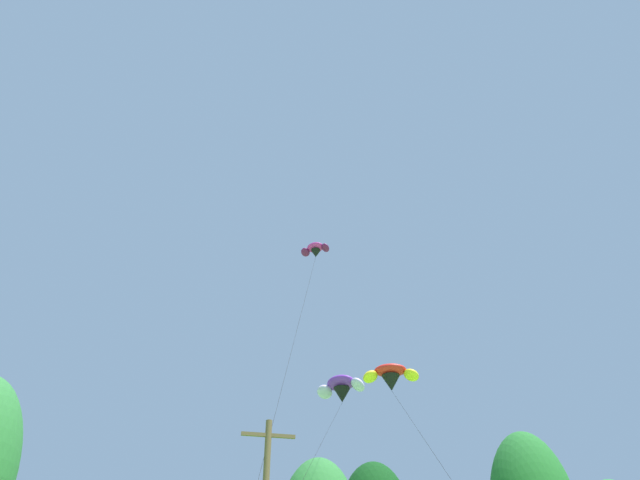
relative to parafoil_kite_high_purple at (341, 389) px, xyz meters
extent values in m
cube|color=brown|center=(-6.96, -14.36, -7.77)|extent=(2.20, 0.14, 0.14)
ellipsoid|color=purple|center=(-0.03, -0.03, 0.38)|extent=(2.60, 2.59, 1.22)
ellipsoid|color=silver|center=(0.94, -0.97, 0.00)|extent=(1.58, 1.63, 1.38)
ellipsoid|color=silver|center=(-1.00, 0.92, 0.00)|extent=(1.62, 1.59, 1.38)
cone|color=black|center=(0.07, 0.07, -0.45)|extent=(1.72, 1.72, 1.04)
cylinder|color=black|center=(-4.31, -9.01, -7.93)|extent=(8.77, 18.18, 13.92)
ellipsoid|color=red|center=(0.96, -7.61, -1.60)|extent=(2.20, 1.81, 0.79)
ellipsoid|color=yellow|center=(2.08, -8.00, -1.94)|extent=(1.25, 1.27, 0.99)
ellipsoid|color=yellow|center=(-0.16, -7.22, -1.94)|extent=(1.33, 1.33, 0.99)
cone|color=black|center=(1.00, -7.50, -2.33)|extent=(1.36, 1.36, 0.91)
cylinder|color=black|center=(0.13, -15.12, -8.84)|extent=(1.74, 15.26, 12.10)
ellipsoid|color=#D12893|center=(-2.87, -4.28, 8.84)|extent=(1.56, 1.48, 0.67)
ellipsoid|color=#66144C|center=(-2.23, -4.72, 8.62)|extent=(0.92, 0.98, 0.77)
ellipsoid|color=#66144C|center=(-3.52, -3.83, 8.62)|extent=(0.95, 0.98, 0.77)
cone|color=black|center=(-2.83, -4.21, 8.35)|extent=(0.98, 0.98, 0.60)
cylinder|color=black|center=(-5.76, -11.15, -3.41)|extent=(5.88, 13.90, 22.94)
camera|label=1|loc=(-10.07, -37.36, -14.47)|focal=31.65mm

